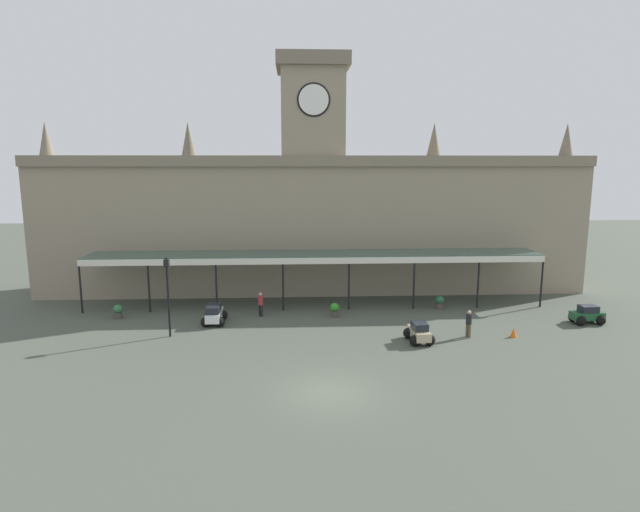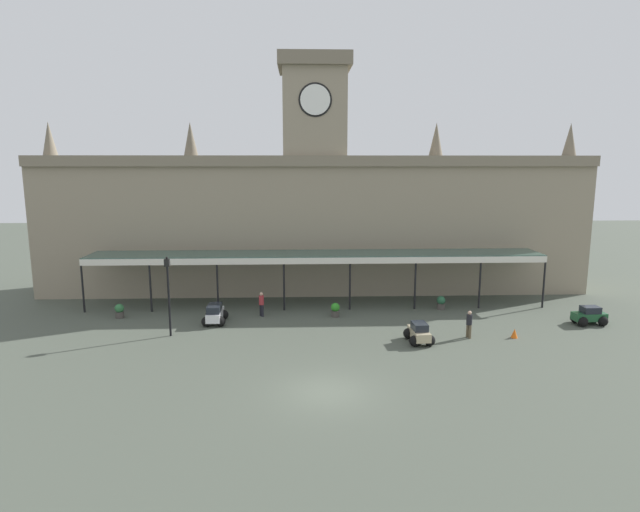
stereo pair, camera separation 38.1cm
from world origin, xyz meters
TOP-DOWN VIEW (x-y plane):
  - ground_plane at (0.00, 0.00)m, footprint 140.00×140.00m
  - station_building at (0.00, 19.85)m, footprint 43.10×5.61m
  - entrance_canopy at (-0.00, 14.91)m, footprint 32.77×3.26m
  - car_beige_sedan at (5.73, 6.58)m, footprint 1.60×2.10m
  - car_white_estate at (-6.76, 10.79)m, footprint 1.55×2.25m
  - car_green_sedan at (17.52, 9.60)m, footprint 2.09×1.59m
  - pedestrian_near_entrance at (-3.83, 12.22)m, footprint 0.34×0.35m
  - pedestrian_beside_cars at (8.87, 7.23)m, footprint 0.34×0.38m
  - victorian_lamppost at (-9.05, 8.28)m, footprint 0.30×0.30m
  - traffic_cone at (11.62, 7.14)m, footprint 0.40×0.40m
  - planter_near_kerb at (8.85, 13.47)m, footprint 0.60×0.60m
  - planter_by_canopy at (1.19, 11.92)m, footprint 0.60×0.60m
  - planter_forecourt_centre at (-13.40, 12.21)m, footprint 0.60×0.60m

SIDE VIEW (x-z plane):
  - ground_plane at x=0.00m, z-range 0.00..0.00m
  - traffic_cone at x=11.62m, z-range 0.00..0.56m
  - planter_near_kerb at x=8.85m, z-range 0.01..0.97m
  - planter_by_canopy at x=1.19m, z-range 0.01..0.97m
  - planter_forecourt_centre at x=-13.40m, z-range 0.01..0.97m
  - car_beige_sedan at x=5.73m, z-range -0.09..1.10m
  - car_green_sedan at x=17.52m, z-range -0.09..1.10m
  - car_white_estate at x=-6.76m, z-range -0.07..1.20m
  - pedestrian_near_entrance at x=-3.83m, z-range 0.07..1.74m
  - pedestrian_beside_cars at x=8.87m, z-range 0.07..1.74m
  - victorian_lamppost at x=-9.05m, z-range 0.59..5.47m
  - entrance_canopy at x=0.00m, z-range 1.77..5.64m
  - station_building at x=0.00m, z-range -3.05..15.30m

